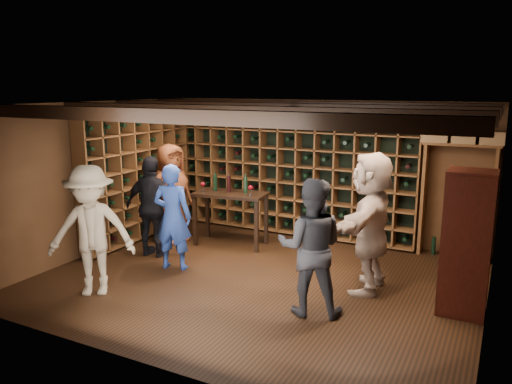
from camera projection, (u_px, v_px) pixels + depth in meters
The scene contains 13 objects.
ground at pixel (257, 280), 7.20m from camera, with size 6.00×6.00×0.00m, color black.
room_shell at pixel (259, 110), 6.74m from camera, with size 6.00×6.00×6.00m.
wine_rack_back at pixel (289, 174), 9.23m from camera, with size 4.65×0.30×2.20m.
wine_rack_left at pixel (138, 176), 8.94m from camera, with size 0.30×2.65×2.20m.
crate_shelf at pixel (461, 162), 7.82m from camera, with size 1.20×0.32×2.07m.
display_cabinet at pixel (466, 246), 5.99m from camera, with size 0.55×0.50×1.75m.
man_blue_shirt at pixel (172, 217), 7.50m from camera, with size 0.59×0.39×1.62m, color navy.
man_grey_suit at pixel (311, 247), 5.99m from camera, with size 0.82×0.64×1.69m, color black.
guest_red_floral at pixel (171, 193), 8.82m from camera, with size 0.86×0.56×1.76m, color maroon.
guest_woman_black at pixel (153, 207), 8.06m from camera, with size 0.97×0.40×1.65m, color black.
guest_khaki at pixel (91, 231), 6.56m from camera, with size 1.13×0.65×1.75m, color #7E7057.
guest_beige at pixel (370, 222), 6.68m from camera, with size 1.77×0.56×1.91m, color tan.
tasting_table at pixel (230, 199), 8.64m from camera, with size 1.31×0.78×1.22m.
Camera 1 is at (3.07, -6.04, 2.74)m, focal length 35.00 mm.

